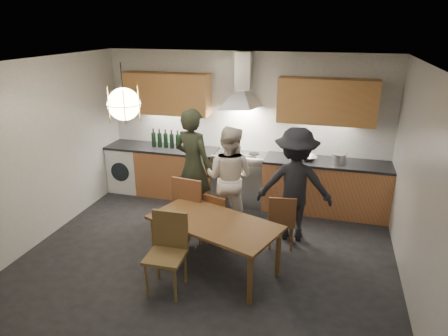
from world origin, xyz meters
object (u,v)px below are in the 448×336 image
(person_right, at_px, (295,185))
(person_left, at_px, (193,166))
(dining_table, at_px, (214,227))
(mixing_bowl, at_px, (308,158))
(person_mid, at_px, (229,178))
(wine_bottles, at_px, (166,139))
(chair_back_left, at_px, (191,204))
(stock_pot, at_px, (339,159))
(chair_front, at_px, (168,246))

(person_right, bearing_deg, person_left, -10.25)
(dining_table, bearing_deg, person_left, 139.45)
(person_right, height_order, mixing_bowl, person_right)
(person_mid, height_order, person_right, person_right)
(person_right, height_order, wine_bottles, person_right)
(person_left, distance_m, person_mid, 0.61)
(chair_back_left, height_order, person_right, person_right)
(chair_back_left, relative_size, mixing_bowl, 3.38)
(mixing_bowl, height_order, stock_pot, stock_pot)
(person_left, relative_size, mixing_bowl, 6.17)
(dining_table, height_order, person_mid, person_mid)
(chair_front, xyz_separation_m, stock_pot, (1.90, 2.58, 0.43))
(dining_table, height_order, chair_back_left, chair_back_left)
(chair_back_left, relative_size, person_right, 0.60)
(person_right, bearing_deg, wine_bottles, -27.66)
(person_left, height_order, stock_pot, person_left)
(person_left, bearing_deg, chair_back_left, 125.56)
(dining_table, height_order, stock_pot, stock_pot)
(chair_front, bearing_deg, chair_back_left, 94.43)
(person_mid, distance_m, mixing_bowl, 1.43)
(chair_front, xyz_separation_m, person_left, (-0.30, 1.76, 0.37))
(chair_front, height_order, person_mid, person_mid)
(mixing_bowl, bearing_deg, person_mid, -140.70)
(person_right, xyz_separation_m, mixing_bowl, (0.10, 0.99, 0.09))
(person_left, xyz_separation_m, mixing_bowl, (1.70, 0.84, 0.02))
(dining_table, distance_m, chair_back_left, 0.83)
(dining_table, relative_size, person_left, 0.99)
(person_mid, bearing_deg, person_left, 1.46)
(wine_bottles, bearing_deg, chair_back_left, -56.10)
(chair_back_left, distance_m, chair_front, 1.13)
(person_left, bearing_deg, stock_pot, -139.44)
(wine_bottles, bearing_deg, person_right, -22.70)
(chair_back_left, bearing_deg, dining_table, 138.19)
(person_right, bearing_deg, person_mid, -9.95)
(person_left, bearing_deg, wine_bottles, -25.92)
(wine_bottles, bearing_deg, person_left, -46.12)
(chair_front, height_order, wine_bottles, wine_bottles)
(stock_pot, bearing_deg, mixing_bowl, 176.57)
(dining_table, relative_size, person_mid, 1.12)
(dining_table, distance_m, chair_front, 0.66)
(wine_bottles, bearing_deg, dining_table, -53.87)
(person_right, relative_size, mixing_bowl, 5.65)
(dining_table, distance_m, person_mid, 1.23)
(dining_table, relative_size, person_right, 1.08)
(person_left, xyz_separation_m, wine_bottles, (-0.84, 0.87, 0.15))
(chair_front, distance_m, person_mid, 1.75)
(dining_table, relative_size, wine_bottles, 3.30)
(chair_back_left, bearing_deg, chair_front, 103.27)
(chair_back_left, distance_m, mixing_bowl, 2.16)
(person_right, relative_size, stock_pot, 7.59)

